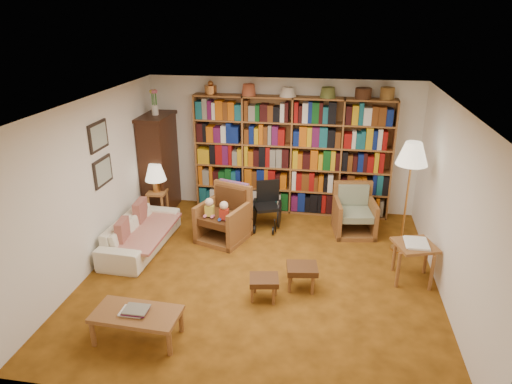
% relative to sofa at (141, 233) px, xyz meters
% --- Properties ---
extents(floor, '(5.00, 5.00, 0.00)m').
position_rel_sofa_xyz_m(floor, '(2.05, -0.46, -0.26)').
color(floor, '#915616').
rests_on(floor, ground).
extents(ceiling, '(5.00, 5.00, 0.00)m').
position_rel_sofa_xyz_m(ceiling, '(2.05, -0.46, 2.24)').
color(ceiling, white).
rests_on(ceiling, wall_back).
extents(wall_back, '(5.00, 0.00, 5.00)m').
position_rel_sofa_xyz_m(wall_back, '(2.05, 2.04, 0.99)').
color(wall_back, white).
rests_on(wall_back, floor).
extents(wall_front, '(5.00, 0.00, 5.00)m').
position_rel_sofa_xyz_m(wall_front, '(2.05, -2.96, 0.99)').
color(wall_front, white).
rests_on(wall_front, floor).
extents(wall_left, '(0.00, 5.00, 5.00)m').
position_rel_sofa_xyz_m(wall_left, '(-0.45, -0.46, 0.99)').
color(wall_left, white).
rests_on(wall_left, floor).
extents(wall_right, '(0.00, 5.00, 5.00)m').
position_rel_sofa_xyz_m(wall_right, '(4.55, -0.46, 0.99)').
color(wall_right, white).
rests_on(wall_right, floor).
extents(bookshelf, '(3.60, 0.30, 2.42)m').
position_rel_sofa_xyz_m(bookshelf, '(2.25, 1.87, 0.91)').
color(bookshelf, brown).
rests_on(bookshelf, floor).
extents(curio_cabinet, '(0.50, 0.95, 2.40)m').
position_rel_sofa_xyz_m(curio_cabinet, '(-0.20, 1.54, 0.70)').
color(curio_cabinet, '#33190D').
rests_on(curio_cabinet, floor).
extents(framed_pictures, '(0.03, 0.52, 0.97)m').
position_rel_sofa_xyz_m(framed_pictures, '(-0.43, -0.16, 1.37)').
color(framed_pictures, black).
rests_on(framed_pictures, wall_left).
extents(sofa, '(1.79, 0.76, 0.52)m').
position_rel_sofa_xyz_m(sofa, '(0.00, 0.00, 0.00)').
color(sofa, '#F2EACD').
rests_on(sofa, floor).
extents(sofa_throw, '(0.81, 1.49, 0.04)m').
position_rel_sofa_xyz_m(sofa_throw, '(0.05, 0.00, 0.04)').
color(sofa_throw, beige).
rests_on(sofa_throw, sofa).
extents(cushion_left, '(0.15, 0.40, 0.39)m').
position_rel_sofa_xyz_m(cushion_left, '(-0.13, 0.35, 0.19)').
color(cushion_left, maroon).
rests_on(cushion_left, sofa).
extents(cushion_right, '(0.15, 0.37, 0.36)m').
position_rel_sofa_xyz_m(cushion_right, '(-0.13, -0.35, 0.19)').
color(cushion_right, maroon).
rests_on(cushion_right, sofa).
extents(side_table_lamp, '(0.35, 0.35, 0.57)m').
position_rel_sofa_xyz_m(side_table_lamp, '(-0.10, 1.05, 0.13)').
color(side_table_lamp, brown).
rests_on(side_table_lamp, floor).
extents(table_lamp, '(0.38, 0.38, 0.52)m').
position_rel_sofa_xyz_m(table_lamp, '(-0.10, 1.05, 0.66)').
color(table_lamp, '#C78A3F').
rests_on(table_lamp, side_table_lamp).
extents(armchair_leather, '(0.97, 0.97, 0.93)m').
position_rel_sofa_xyz_m(armchair_leather, '(1.25, 0.60, 0.12)').
color(armchair_leather, brown).
rests_on(armchair_leather, floor).
extents(armchair_sage, '(0.78, 0.80, 0.85)m').
position_rel_sofa_xyz_m(armchair_sage, '(3.43, 1.20, 0.07)').
color(armchair_sage, brown).
rests_on(armchair_sage, floor).
extents(wheelchair, '(0.53, 0.66, 0.83)m').
position_rel_sofa_xyz_m(wheelchair, '(1.90, 1.14, 0.12)').
color(wheelchair, black).
rests_on(wheelchair, floor).
extents(floor_lamp, '(0.48, 0.48, 1.80)m').
position_rel_sofa_xyz_m(floor_lamp, '(4.17, 0.62, 1.30)').
color(floor_lamp, '#C78A3F').
rests_on(floor_lamp, floor).
extents(side_table_papers, '(0.66, 0.66, 0.61)m').
position_rel_sofa_xyz_m(side_table_papers, '(4.20, -0.27, 0.23)').
color(side_table_papers, brown).
rests_on(side_table_papers, floor).
extents(footstool_a, '(0.43, 0.39, 0.33)m').
position_rel_sofa_xyz_m(footstool_a, '(2.18, -1.08, 0.01)').
color(footstool_a, '#4B2D14').
rests_on(footstool_a, floor).
extents(footstool_b, '(0.46, 0.41, 0.36)m').
position_rel_sofa_xyz_m(footstool_b, '(2.66, -0.75, 0.03)').
color(footstool_b, '#4B2D14').
rests_on(footstool_b, floor).
extents(coffee_table, '(1.03, 0.55, 0.42)m').
position_rel_sofa_xyz_m(coffee_table, '(0.84, -2.11, 0.06)').
color(coffee_table, brown).
rests_on(coffee_table, floor).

